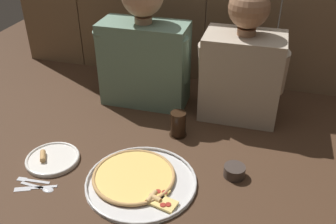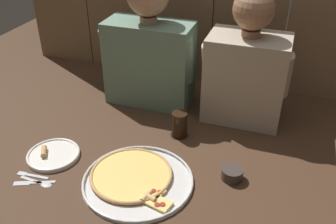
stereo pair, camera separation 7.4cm
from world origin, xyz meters
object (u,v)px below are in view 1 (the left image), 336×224
diner_right (243,62)px  dinner_plate (52,159)px  pizza_tray (138,179)px  dipping_bowl (235,170)px  diner_left (144,47)px  drinking_glass (179,124)px

diner_right → dinner_plate: bearing=-140.3°
pizza_tray → dinner_plate: bearing=176.4°
dinner_plate → dipping_bowl: size_ratio=2.62×
pizza_tray → diner_right: diner_right is taller
dinner_plate → diner_left: diner_left is taller
dinner_plate → dipping_bowl: 0.73m
dinner_plate → diner_left: 0.66m
diner_left → diner_right: 0.47m
diner_right → drinking_glass: bearing=-132.4°
dinner_plate → dipping_bowl: bearing=8.6°
diner_left → diner_right: diner_left is taller
dinner_plate → diner_right: bearing=39.7°
pizza_tray → diner_right: (0.30, 0.59, 0.26)m
diner_left → diner_right: bearing=-0.1°
dinner_plate → diner_left: (0.21, 0.56, 0.28)m
dinner_plate → drinking_glass: drinking_glass is taller
drinking_glass → diner_right: diner_right is taller
dipping_bowl → diner_left: diner_left is taller
pizza_tray → dipping_bowl: (0.34, 0.13, 0.01)m
pizza_tray → diner_left: 0.67m
dipping_bowl → diner_left: 0.73m
dinner_plate → dipping_bowl: dipping_bowl is taller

